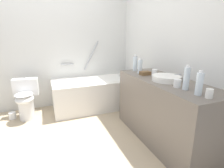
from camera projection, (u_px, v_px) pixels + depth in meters
The scene contains 17 objects.
ground_plane at pixel (63, 143), 2.31m from camera, with size 4.12×4.12×0.00m, color tan.
wall_back_tiled at pixel (49, 44), 3.27m from camera, with size 3.52×0.10×2.43m, color silver.
wall_right_mirror at pixel (170, 46), 2.55m from camera, with size 0.10×3.18×2.43m, color silver.
bathtub at pixel (94, 93), 3.39m from camera, with size 1.51×0.75×1.26m.
toilet at pixel (26, 99), 2.93m from camera, with size 0.41×0.48×0.68m.
vanity_counter at pixel (164, 111), 2.30m from camera, with size 0.58×1.54×0.83m, color #6B6056.
sink_basin at pixel (166, 78), 2.14m from camera, with size 0.35×0.35×0.07m, color white.
sink_faucet at pixel (179, 77), 2.21m from camera, with size 0.10×0.15×0.07m.
water_bottle_0 at pixel (135, 63), 2.72m from camera, with size 0.07×0.07×0.25m.
water_bottle_1 at pixel (199, 84), 1.61m from camera, with size 0.06×0.06×0.23m.
water_bottle_2 at pixel (187, 78), 1.77m from camera, with size 0.06×0.06×0.26m.
water_bottle_3 at pixel (140, 66), 2.55m from camera, with size 0.07×0.07×0.22m.
drinking_glass_0 at pixel (154, 73), 2.37m from camera, with size 0.07×0.07×0.09m, color white.
drinking_glass_1 at pixel (209, 93), 1.55m from camera, with size 0.06×0.06×0.09m, color white.
drinking_glass_2 at pixel (177, 83), 1.87m from camera, with size 0.08×0.08×0.09m, color white.
amenity_basket at pixel (145, 73), 2.46m from camera, with size 0.14×0.10×0.05m, color brown.
toilet_paper_roll at pixel (12, 116), 2.96m from camera, with size 0.11×0.11×0.11m, color white.
Camera 1 is at (-0.14, -2.11, 1.38)m, focal length 28.01 mm.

